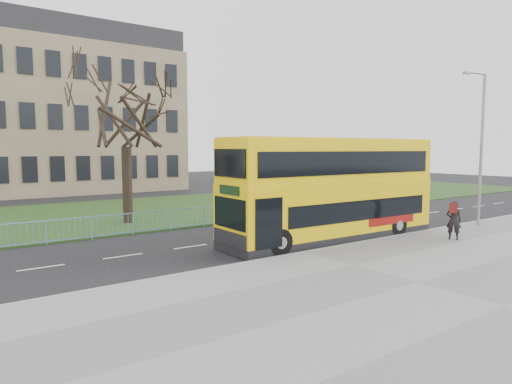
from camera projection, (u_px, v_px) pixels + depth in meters
ground at (280, 248)px, 19.57m from camera, size 120.00×120.00×0.00m
pavement at (418, 284)px, 14.13m from camera, size 80.00×10.50×0.12m
kerb at (305, 253)px, 18.32m from camera, size 80.00×0.20×0.14m
grass_verge at (148, 211)px, 31.08m from camera, size 80.00×15.40×0.08m
guard_railing at (204, 217)px, 24.83m from camera, size 40.00×0.12×1.10m
bare_tree at (126, 132)px, 25.38m from camera, size 7.15×7.15×10.21m
civic_building at (13, 120)px, 44.17m from camera, size 30.00×15.00×14.00m
yellow_bus at (332, 187)px, 21.08m from camera, size 11.17×2.95×4.65m
pedestrian at (454, 220)px, 20.70m from camera, size 0.71×0.77×1.77m
street_lamp at (480, 143)px, 24.29m from camera, size 1.71×0.40×8.10m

